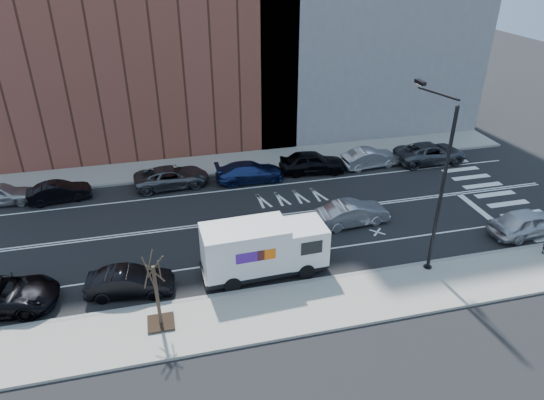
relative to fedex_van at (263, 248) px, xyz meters
name	(u,v)px	position (x,y,z in m)	size (l,w,h in m)	color
ground	(268,217)	(1.59, 5.60, -1.56)	(120.00, 120.00, 0.00)	black
sidewalk_near	(310,306)	(1.59, -3.20, -1.49)	(44.00, 3.60, 0.15)	gray
sidewalk_far	(242,162)	(1.59, 14.40, -1.49)	(44.00, 3.60, 0.15)	gray
curb_near	(300,283)	(1.59, -1.40, -1.48)	(44.00, 0.25, 0.17)	gray
curb_far	(247,171)	(1.59, 12.60, -1.48)	(44.00, 0.25, 0.17)	gray
crosswalk	(489,190)	(17.59, 5.60, -1.56)	(3.00, 14.00, 0.01)	white
road_markings	(268,217)	(1.59, 5.60, -1.56)	(40.00, 8.60, 0.01)	white
bldg_brick	(119,6)	(-6.41, 21.20, 9.44)	(26.00, 10.00, 22.00)	brown
streetlight	(438,180)	(8.59, -1.31, 3.52)	(0.44, 4.02, 9.34)	black
street_tree	(158,301)	(-5.42, -2.80, -0.11)	(1.20, 1.20, 3.75)	black
fedex_van	(263,248)	(0.00, 0.00, 0.00)	(6.60, 2.51, 2.98)	black
far_parked_a	(0,194)	(-15.21, 11.59, -0.84)	(1.70, 4.22, 1.44)	#A8A9AD
far_parked_b	(59,192)	(-11.47, 11.11, -0.90)	(1.40, 4.03, 1.33)	black
far_parked_c	(172,177)	(-4.01, 11.51, -0.84)	(2.40, 5.20, 1.45)	#4C4D53
far_parked_d	(250,172)	(1.53, 11.03, -0.84)	(2.02, 4.96, 1.44)	navy
far_parked_e	(312,162)	(6.37, 11.37, -0.73)	(1.97, 4.89, 1.67)	black
far_parked_f	(370,158)	(11.02, 11.27, -0.83)	(1.55, 4.46, 1.47)	#B2B2B7
far_parked_g	(430,153)	(15.99, 10.94, -0.78)	(2.58, 5.60, 1.56)	#43454A
driving_sedan	(353,213)	(6.48, 3.60, -0.82)	(1.56, 4.49, 1.48)	#A0A0A4
near_parked_rear_a	(130,282)	(-6.75, -0.08, -0.87)	(1.47, 4.21, 1.39)	black
near_parked_front	(528,223)	(16.04, -0.04, -0.75)	(1.91, 4.74, 1.62)	silver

